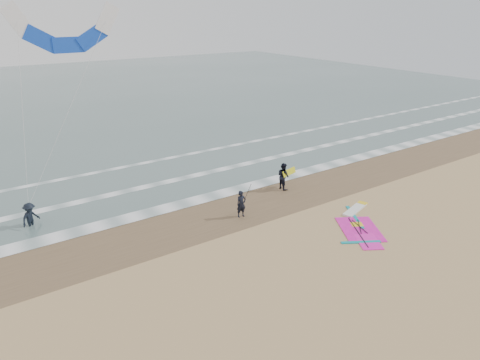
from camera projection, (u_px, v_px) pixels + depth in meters
ground at (315, 248)px, 21.15m from camera, size 120.00×120.00×0.00m
sea_water at (70, 96)px, 58.11m from camera, size 120.00×80.00×0.02m
wet_sand_band at (246, 205)px, 25.77m from camera, size 120.00×5.00×0.01m
foam_waterline at (209, 182)px, 29.18m from camera, size 120.00×9.15×0.02m
windsurf_rig at (359, 223)px, 23.48m from camera, size 4.79×4.54×0.12m
person_standing at (241, 204)px, 24.04m from camera, size 0.60×0.43×1.57m
person_walking at (283, 176)px, 27.78m from camera, size 0.68×0.86×1.77m
person_wading at (29, 212)px, 22.95m from camera, size 1.28×1.16×1.72m
held_pole at (246, 197)px, 24.05m from camera, size 0.17×0.86×1.82m
carried_kiteboard at (289, 172)px, 27.82m from camera, size 1.30×0.51×0.39m
surf_kite at (66, 32)px, 25.21m from camera, size 7.61×4.48×10.31m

